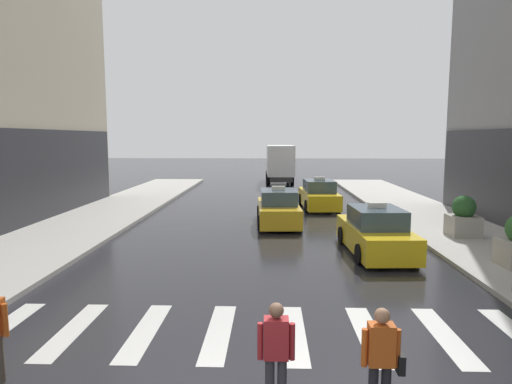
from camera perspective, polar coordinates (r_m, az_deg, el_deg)
The scene contains 8 objects.
crosswalk_markings at distance 9.52m, azimuth -0.01°, elevation -17.79°, with size 11.30×2.80×0.01m.
taxi_lead at distance 15.83m, azimuth 15.25°, elevation -5.15°, with size 2.09×4.61×1.80m.
taxi_second at distance 20.37m, azimuth 2.91°, elevation -2.21°, with size 2.08×4.61×1.80m.
taxi_third at distance 25.23m, azimuth 8.17°, elevation -0.47°, with size 2.10×4.62×1.80m.
box_truck at distance 38.50m, azimuth 3.08°, elevation 3.86°, with size 2.44×7.60×3.35m.
pedestrian_with_handbag at distance 6.85m, azimuth 16.01°, elevation -19.91°, with size 0.60×0.24×1.65m.
pedestrian_plain_coat at distance 6.79m, azimuth 2.63°, elevation -19.81°, with size 0.55×0.24×1.65m.
planter_mid_block at distance 19.17m, azimuth 25.35°, elevation -3.03°, with size 1.10×1.10×1.60m.
Camera 1 is at (0.29, -5.64, 4.01)m, focal length 30.78 mm.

